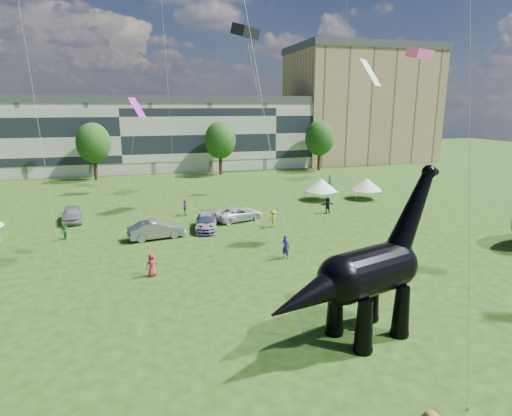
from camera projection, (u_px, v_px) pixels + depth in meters
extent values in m
plane|color=#16330C|center=(263.00, 345.00, 21.09)|extent=(220.00, 220.00, 0.00)
cube|color=beige|center=(122.00, 137.00, 75.72)|extent=(78.00, 11.00, 12.00)
cube|color=tan|center=(359.00, 107.00, 89.73)|extent=(28.00, 18.00, 22.00)
cylinder|color=#382314|center=(96.00, 170.00, 67.29)|extent=(0.56, 0.56, 3.20)
ellipsoid|color=#14380F|center=(93.00, 139.00, 66.18)|extent=(5.20, 5.20, 6.24)
cylinder|color=#382314|center=(221.00, 165.00, 72.45)|extent=(0.56, 0.56, 3.20)
ellipsoid|color=#14380F|center=(220.00, 137.00, 71.34)|extent=(5.20, 5.20, 6.24)
cylinder|color=#382314|center=(319.00, 161.00, 77.09)|extent=(0.56, 0.56, 3.20)
ellipsoid|color=#14380F|center=(320.00, 135.00, 75.98)|extent=(5.20, 5.20, 6.24)
cone|color=black|center=(364.00, 326.00, 20.27)|extent=(1.17, 1.17, 2.69)
sphere|color=black|center=(363.00, 348.00, 20.55)|extent=(0.99, 0.99, 0.99)
cone|color=black|center=(335.00, 310.00, 21.88)|extent=(1.17, 1.17, 2.69)
sphere|color=black|center=(334.00, 331.00, 22.16)|extent=(0.99, 0.99, 0.99)
cone|color=black|center=(401.00, 311.00, 21.71)|extent=(1.17, 1.17, 2.69)
sphere|color=black|center=(399.00, 332.00, 21.99)|extent=(0.99, 0.99, 0.99)
cone|color=black|center=(371.00, 297.00, 23.31)|extent=(1.17, 1.17, 2.69)
sphere|color=black|center=(370.00, 317.00, 23.59)|extent=(0.99, 0.99, 0.99)
cylinder|color=black|center=(369.00, 271.00, 21.24)|extent=(4.33, 3.46, 2.42)
sphere|color=black|center=(342.00, 280.00, 20.24)|extent=(2.42, 2.42, 2.42)
sphere|color=black|center=(394.00, 264.00, 22.24)|extent=(2.33, 2.33, 2.33)
cone|color=black|center=(412.00, 213.00, 22.21)|extent=(3.62, 2.32, 4.75)
sphere|color=black|center=(429.00, 172.00, 22.31)|extent=(0.75, 0.75, 0.75)
cylinder|color=black|center=(432.00, 172.00, 22.47)|extent=(0.72, 0.57, 0.39)
cone|color=black|center=(312.00, 295.00, 19.32)|extent=(5.09, 3.25, 2.63)
imported|color=silver|center=(72.00, 214.00, 43.24)|extent=(2.31, 4.80, 1.58)
imported|color=slate|center=(156.00, 230.00, 37.80)|extent=(5.11, 2.52, 1.61)
imported|color=silver|center=(239.00, 214.00, 43.75)|extent=(5.50, 3.74, 1.40)
imported|color=#595960|center=(206.00, 222.00, 40.52)|extent=(2.77, 5.13, 1.41)
cube|color=white|center=(321.00, 191.00, 53.00)|extent=(3.85, 3.85, 0.12)
cone|color=white|center=(321.00, 185.00, 52.80)|extent=(4.88, 4.88, 1.52)
cylinder|color=#999999|center=(320.00, 199.00, 51.21)|extent=(0.06, 0.06, 1.12)
cylinder|color=#999999|center=(337.00, 196.00, 52.75)|extent=(0.06, 0.06, 1.12)
cylinder|color=#999999|center=(305.00, 195.00, 53.51)|extent=(0.06, 0.06, 1.12)
cylinder|color=#999999|center=(322.00, 192.00, 55.04)|extent=(0.06, 0.06, 1.12)
cube|color=silver|center=(366.00, 190.00, 53.61)|extent=(3.88, 3.88, 0.12)
cone|color=silver|center=(367.00, 184.00, 53.42)|extent=(4.92, 4.92, 1.51)
cylinder|color=#999999|center=(356.00, 197.00, 52.50)|extent=(0.06, 0.06, 1.11)
cylinder|color=#999999|center=(379.00, 197.00, 52.25)|extent=(0.06, 0.06, 1.11)
cylinder|color=#999999|center=(353.00, 192.00, 55.23)|extent=(0.06, 0.06, 1.11)
cylinder|color=#999999|center=(375.00, 193.00, 54.98)|extent=(0.06, 0.06, 1.11)
cylinder|color=#999999|center=(0.00, 236.00, 36.83)|extent=(0.06, 0.06, 1.14)
imported|color=#2F7632|center=(64.00, 231.00, 37.38)|extent=(0.95, 1.00, 1.64)
imported|color=#653374|center=(185.00, 208.00, 45.67)|extent=(0.47, 1.00, 1.67)
imported|color=navy|center=(286.00, 246.00, 32.89)|extent=(0.76, 0.82, 1.88)
imported|color=black|center=(328.00, 205.00, 46.50)|extent=(1.77, 0.82, 1.84)
imported|color=#9A982A|center=(273.00, 219.00, 41.32)|extent=(1.22, 0.88, 1.70)
imported|color=#9C2738|center=(152.00, 265.00, 29.44)|extent=(0.95, 0.80, 1.66)
imported|color=teal|center=(330.00, 181.00, 61.38)|extent=(0.80, 0.71, 1.85)
plane|color=silver|center=(371.00, 72.00, 36.37)|extent=(2.90, 2.89, 2.21)
cube|color=#D63B80|center=(420.00, 53.00, 58.98)|extent=(4.63, 3.63, 1.67)
cube|color=black|center=(246.00, 32.00, 47.69)|extent=(3.90, 4.01, 1.56)
plane|color=purple|center=(137.00, 108.00, 56.91)|extent=(2.62, 3.33, 2.59)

